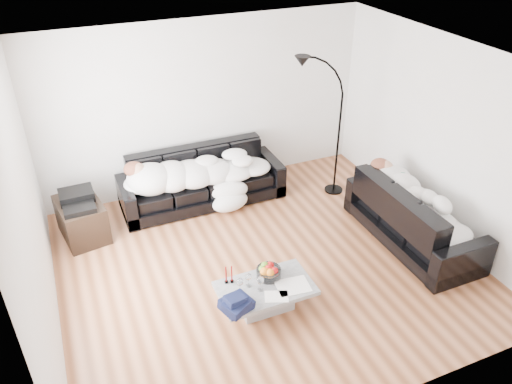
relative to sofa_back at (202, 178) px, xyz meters
name	(u,v)px	position (x,y,z in m)	size (l,w,h in m)	color
ground	(265,263)	(0.27, -1.73, -0.40)	(5.00, 5.00, 0.00)	brown
wall_back	(205,106)	(0.27, 0.52, 0.90)	(5.00, 0.02, 2.60)	silver
wall_left	(32,224)	(-2.23, -1.73, 0.90)	(0.02, 4.50, 2.60)	silver
wall_right	(441,138)	(2.77, -1.73, 0.90)	(0.02, 4.50, 2.60)	silver
ceiling	(268,62)	(0.27, -1.73, 2.20)	(5.00, 5.00, 0.00)	white
sofa_back	(202,178)	(0.00, 0.00, 0.00)	(2.42, 0.84, 0.79)	black
sofa_right	(414,215)	(2.28, -2.05, 0.01)	(2.01, 0.86, 0.81)	black
sleeper_back	(202,166)	(0.00, -0.05, 0.23)	(2.05, 0.71, 0.41)	white
sleeper_right	(417,201)	(2.28, -2.05, 0.24)	(1.72, 0.73, 0.42)	white
teal_cushion	(386,174)	(2.22, -1.42, 0.32)	(0.36, 0.30, 0.20)	#0F6D55
coffee_table	(265,297)	(-0.04, -2.44, -0.24)	(1.06, 0.62, 0.31)	#939699
fruit_bowl	(269,271)	(0.06, -2.30, 0.00)	(0.28, 0.28, 0.17)	white
wine_glass_a	(248,280)	(-0.22, -2.36, 0.00)	(0.07, 0.07, 0.17)	white
wine_glass_b	(240,285)	(-0.34, -2.41, 0.01)	(0.08, 0.08, 0.18)	white
wine_glass_c	(260,284)	(-0.12, -2.47, 0.01)	(0.08, 0.08, 0.18)	white
candle_left	(226,275)	(-0.42, -2.21, 0.03)	(0.04, 0.04, 0.22)	maroon
candle_right	(232,274)	(-0.36, -2.23, 0.03)	(0.04, 0.04, 0.23)	maroon
newspaper_a	(293,286)	(0.24, -2.56, -0.08)	(0.37, 0.28, 0.01)	silver
newspaper_b	(276,296)	(0.00, -2.64, -0.08)	(0.26, 0.18, 0.01)	silver
navy_jacket	(234,299)	(-0.49, -2.65, 0.08)	(0.34, 0.28, 0.17)	black
shoes	(381,225)	(2.08, -1.67, -0.34)	(0.47, 0.35, 0.11)	#472311
av_cabinet	(82,219)	(-1.77, -0.22, -0.13)	(0.54, 0.78, 0.54)	black
stereo	(77,199)	(-1.77, -0.22, 0.20)	(0.44, 0.34, 0.13)	black
floor_lamp	(339,134)	(1.99, -0.52, 0.58)	(0.71, 0.29, 1.96)	black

